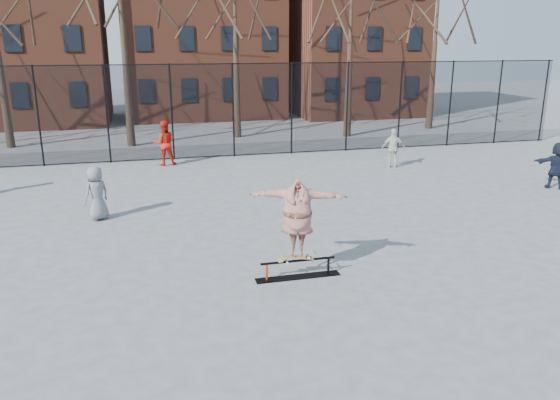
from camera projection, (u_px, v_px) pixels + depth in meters
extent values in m
plane|color=#5D5D61|center=(281.00, 281.00, 11.57)|extent=(100.00, 100.00, 0.00)
cube|color=black|center=(298.00, 277.00, 11.75)|extent=(1.86, 0.28, 0.01)
cylinder|color=#D53E0C|center=(267.00, 272.00, 11.54)|extent=(0.05, 0.05, 0.38)
cylinder|color=black|center=(328.00, 266.00, 11.86)|extent=(0.05, 0.05, 0.38)
cylinder|color=black|center=(298.00, 261.00, 11.65)|extent=(1.64, 0.05, 0.05)
imported|color=#733E9C|center=(298.00, 219.00, 11.37)|extent=(2.11, 1.20, 1.66)
imported|color=slate|center=(97.00, 193.00, 15.33)|extent=(0.89, 0.85, 1.54)
imported|color=red|center=(164.00, 143.00, 22.04)|extent=(0.91, 0.73, 1.81)
imported|color=beige|center=(393.00, 148.00, 21.67)|extent=(0.99, 0.67, 1.56)
imported|color=black|center=(557.00, 165.00, 18.59)|extent=(1.47, 1.30, 1.61)
cylinder|color=black|center=(38.00, 117.00, 21.54)|extent=(0.07, 0.07, 4.00)
cylinder|color=black|center=(107.00, 115.00, 22.15)|extent=(0.07, 0.07, 4.00)
cylinder|color=black|center=(172.00, 113.00, 22.76)|extent=(0.07, 0.07, 4.00)
cylinder|color=black|center=(233.00, 111.00, 23.38)|extent=(0.07, 0.07, 4.00)
cylinder|color=black|center=(292.00, 109.00, 23.99)|extent=(0.07, 0.07, 4.00)
cylinder|color=black|center=(347.00, 107.00, 24.60)|extent=(0.07, 0.07, 4.00)
cylinder|color=black|center=(400.00, 105.00, 25.22)|extent=(0.07, 0.07, 4.00)
cylinder|color=black|center=(450.00, 104.00, 25.83)|extent=(0.07, 0.07, 4.00)
cylinder|color=black|center=(498.00, 102.00, 26.44)|extent=(0.07, 0.07, 4.00)
cylinder|color=black|center=(544.00, 101.00, 27.06)|extent=(0.07, 0.07, 4.00)
cube|color=black|center=(205.00, 111.00, 23.09)|extent=(34.00, 0.01, 4.00)
cylinder|color=black|center=(203.00, 64.00, 22.54)|extent=(34.00, 0.04, 0.04)
cone|color=black|center=(11.00, 98.00, 25.46)|extent=(0.40, 0.40, 4.62)
cone|color=black|center=(132.00, 98.00, 25.55)|extent=(0.40, 0.40, 4.62)
cone|color=black|center=(243.00, 93.00, 28.06)|extent=(0.40, 0.40, 4.62)
cone|color=black|center=(352.00, 92.00, 28.15)|extent=(0.40, 0.40, 4.62)
cone|color=black|center=(435.00, 88.00, 30.66)|extent=(0.40, 0.40, 4.62)
cube|color=brown|center=(23.00, 21.00, 31.93)|extent=(9.00, 7.00, 12.00)
cube|color=brown|center=(202.00, 14.00, 34.27)|extent=(10.00, 7.00, 13.00)
cube|color=brown|center=(350.00, 31.00, 36.91)|extent=(8.00, 7.00, 11.00)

